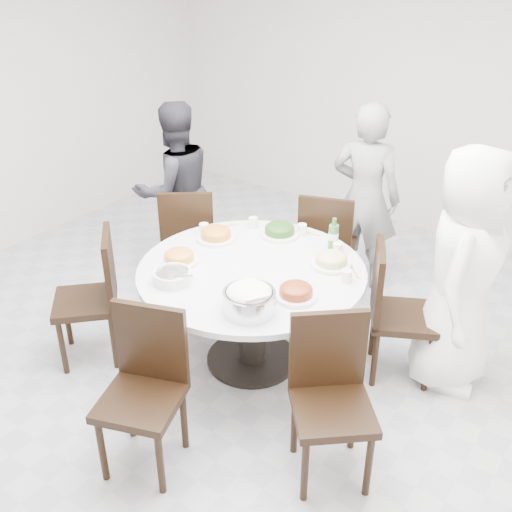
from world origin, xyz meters
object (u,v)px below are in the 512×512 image
Objects in this scene: chair_ne at (404,314)px; chair_sw at (85,299)px; diner_middle at (365,198)px; soup_bowl at (173,277)px; chair_n at (328,244)px; diner_right at (463,272)px; diner_left at (175,190)px; dining_table at (252,316)px; chair_nw at (189,238)px; chair_s at (140,398)px; rice_bowl at (249,302)px; beverage_bottle at (334,234)px; chair_se at (333,407)px.

chair_ne and chair_sw have the same top height.
chair_sw is at bearing 53.52° from diner_middle.
diner_middle is 1.91m from soup_bowl.
chair_ne and chair_n have the same top height.
diner_left is at bearing 81.55° from diner_right.
chair_n reaches higher than dining_table.
chair_nw is 0.58× the size of diner_right.
diner_left reaches higher than soup_bowl.
rice_bowl is (0.23, 0.69, 0.34)m from chair_s.
chair_nw is 4.07× the size of beverage_bottle.
diner_middle is at bearing 102.51° from beverage_bottle.
chair_sw is 1.00× the size of chair_s.
diner_middle is at bearing 11.93° from chair_ne.
chair_se reaches higher than dining_table.
chair_ne is 1.53m from soup_bowl.
chair_sw is at bearing 38.86° from diner_left.
diner_left is (-1.42, -0.73, -0.03)m from diner_middle.
chair_sw is 3.10× the size of rice_bowl.
chair_n is at bearing 79.55° from soup_bowl.
diner_right is at bearing 6.11° from beverage_bottle.
chair_nw is 1.36m from beverage_bottle.
soup_bowl is at bearing 68.73° from diner_middle.
chair_ne is at bearing 127.72° from chair_n.
chair_nw is at bearing 61.82° from chair_ne.
dining_table is 4.89× the size of rice_bowl.
beverage_bottle reaches higher than soup_bowl.
chair_se is (1.90, 0.06, 0.00)m from chair_sw.
beverage_bottle is (-0.87, -0.09, 0.05)m from diner_right.
diner_right is 0.88m from beverage_bottle.
dining_table is 1.13m from chair_nw.
chair_n is at bearing 79.07° from chair_se.
diner_right reaches higher than chair_se.
chair_n is at bearing 63.26° from diner_right.
beverage_bottle is at bearing 89.15° from diner_right.
dining_table is at bearing 91.18° from chair_ne.
diner_middle is 1.60m from diner_left.
chair_nw is 1.48m from diner_middle.
rice_bowl is at bearing 78.77° from diner_left.
chair_se reaches higher than soup_bowl.
chair_s is at bearing -61.91° from soup_bowl.
rice_bowl is at bearing -90.39° from beverage_bottle.
dining_table is 1.58× the size of chair_s.
chair_ne is 0.58× the size of diner_right.
chair_nw is (-1.00, 0.50, 0.10)m from dining_table.
chair_s and chair_se have the same top height.
chair_sw is (-0.96, -0.62, 0.10)m from dining_table.
chair_ne is 1.79m from chair_s.
diner_right is (0.28, 0.16, 0.34)m from chair_ne.
chair_ne and chair_se have the same top height.
diner_left is 1.97m from rice_bowl.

